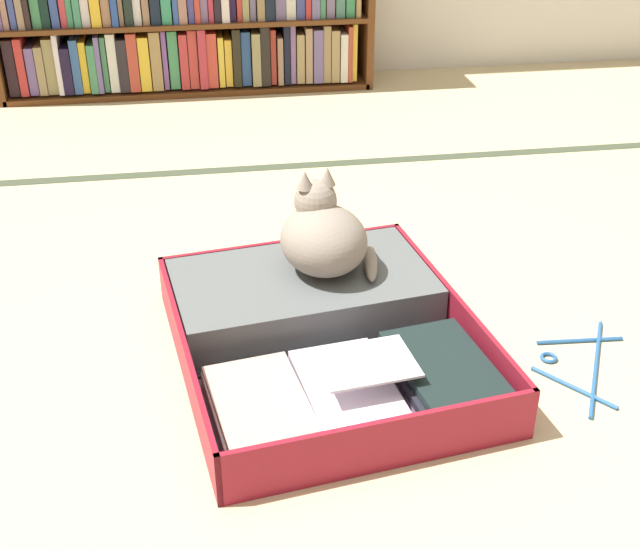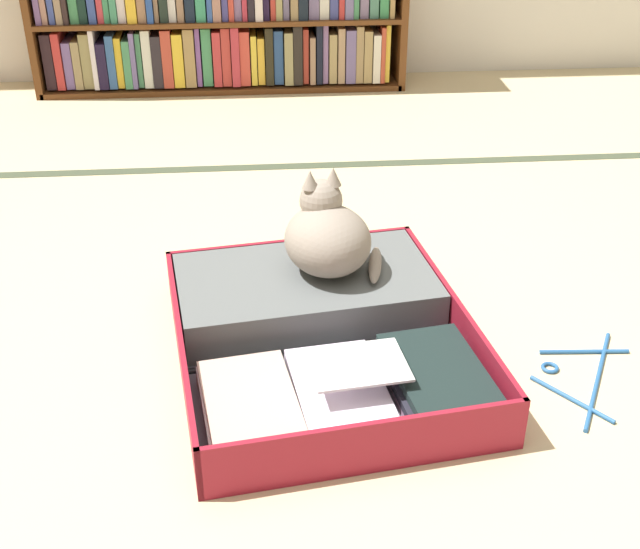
% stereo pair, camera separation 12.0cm
% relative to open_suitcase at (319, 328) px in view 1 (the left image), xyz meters
% --- Properties ---
extents(ground_plane, '(10.00, 10.00, 0.00)m').
position_rel_open_suitcase_xyz_m(ground_plane, '(-0.04, -0.22, -0.05)').
color(ground_plane, '#CCB88C').
extents(tatami_border, '(4.80, 0.05, 0.00)m').
position_rel_open_suitcase_xyz_m(tatami_border, '(-0.04, 1.10, -0.05)').
color(tatami_border, '#3F4935').
rests_on(tatami_border, ground_plane).
extents(open_suitcase, '(0.76, 0.85, 0.12)m').
position_rel_open_suitcase_xyz_m(open_suitcase, '(0.00, 0.00, 0.00)').
color(open_suitcase, maroon).
rests_on(open_suitcase, ground_plane).
extents(black_cat, '(0.28, 0.28, 0.25)m').
position_rel_open_suitcase_xyz_m(black_cat, '(0.03, 0.16, 0.16)').
color(black_cat, gray).
rests_on(black_cat, open_suitcase).
extents(clothes_hanger, '(0.26, 0.35, 0.01)m').
position_rel_open_suitcase_xyz_m(clothes_hanger, '(0.59, -0.17, -0.05)').
color(clothes_hanger, '#275C97').
rests_on(clothes_hanger, ground_plane).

